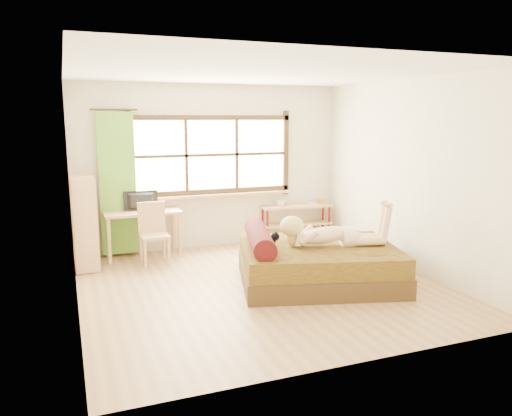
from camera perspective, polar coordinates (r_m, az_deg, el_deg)
name	(u,v)px	position (r m, az deg, el deg)	size (l,w,h in m)	color
floor	(261,286)	(6.58, 0.60, -8.86)	(4.50, 4.50, 0.00)	#9E754C
ceiling	(262,72)	(6.24, 0.65, 15.27)	(4.50, 4.50, 0.00)	white
wall_back	(212,167)	(8.39, -5.08, 4.70)	(4.50, 4.50, 0.00)	silver
wall_front	(360,215)	(4.28, 11.80, -0.78)	(4.50, 4.50, 0.00)	silver
wall_left	(71,192)	(5.83, -20.40, 1.68)	(4.50, 4.50, 0.00)	silver
wall_right	(409,176)	(7.40, 17.08, 3.55)	(4.50, 4.50, 0.00)	silver
window	(212,157)	(8.34, -5.04, 5.77)	(2.80, 0.16, 1.46)	#FFEDBF
curtain	(117,184)	(8.01, -15.55, 2.66)	(0.55, 0.10, 2.20)	#579629
bed	(315,263)	(6.66, 6.75, -6.22)	(2.37, 2.09, 0.77)	#2F220E
woman	(332,223)	(6.57, 8.63, -1.70)	(1.41, 0.40, 0.60)	beige
kitten	(265,240)	(6.37, 1.08, -3.64)	(0.30, 0.12, 0.24)	black
desk	(142,217)	(7.95, -12.85, -1.05)	(1.18, 0.55, 0.73)	tan
monitor	(141,201)	(7.95, -12.97, 0.78)	(0.53, 0.07, 0.31)	black
chair	(153,229)	(7.63, -11.67, -2.42)	(0.42, 0.42, 0.91)	tan
pipe_shelf	(297,214)	(8.88, 4.70, -0.73)	(1.29, 0.38, 0.72)	tan
cup	(281,203)	(8.71, 2.86, 0.56)	(0.13, 0.13, 0.10)	gray
book	(306,204)	(8.93, 5.79, 0.48)	(0.18, 0.25, 0.02)	gray
bookshelf	(85,223)	(7.54, -19.00, -1.59)	(0.34, 0.59, 1.34)	tan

